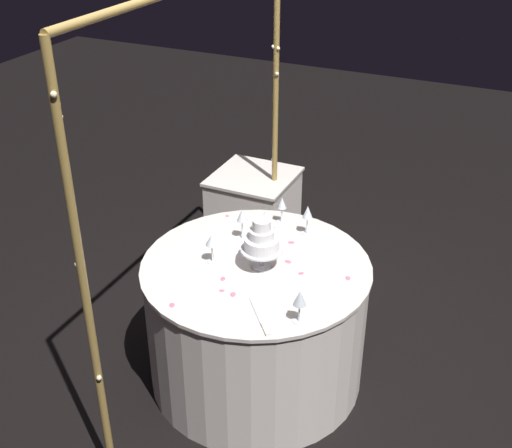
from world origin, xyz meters
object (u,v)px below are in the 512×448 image
object	(u,v)px
decorative_arch	(199,140)
wine_glass_5	(300,299)
wine_glass_1	(308,213)
tiered_cake	(262,241)
wine_glass_3	(265,217)
side_table	(254,225)
wine_glass_0	(242,217)
main_table	(256,322)
cake_knife	(261,318)
wine_glass_2	(212,241)
wine_glass_4	(282,204)

from	to	relation	value
decorative_arch	wine_glass_5	xyz separation A→B (m)	(-0.34, -0.69, -0.52)
wine_glass_5	wine_glass_1	bearing A→B (deg)	18.41
tiered_cake	wine_glass_1	bearing A→B (deg)	-12.58
wine_glass_3	side_table	bearing A→B (deg)	29.95
wine_glass_1	wine_glass_3	xyz separation A→B (m)	(-0.11, 0.21, -0.02)
side_table	wine_glass_0	world-z (taller)	wine_glass_0
wine_glass_5	main_table	bearing A→B (deg)	47.60
wine_glass_3	main_table	bearing A→B (deg)	-164.66
wine_glass_0	wine_glass_1	xyz separation A→B (m)	(0.20, -0.31, -0.01)
cake_knife	wine_glass_5	bearing A→B (deg)	-70.25
main_table	wine_glass_5	distance (m)	0.72
wine_glass_2	wine_glass_1	bearing A→B (deg)	-35.65
wine_glass_2	wine_glass_0	bearing A→B (deg)	-7.79
main_table	side_table	world-z (taller)	side_table
wine_glass_0	wine_glass_1	world-z (taller)	wine_glass_0
wine_glass_1	main_table	bearing A→B (deg)	163.36
side_table	wine_glass_0	xyz separation A→B (m)	(-0.75, -0.28, 0.51)
tiered_cake	wine_glass_5	distance (m)	0.49
decorative_arch	wine_glass_1	xyz separation A→B (m)	(0.42, -0.44, -0.52)
wine_glass_0	tiered_cake	bearing A→B (deg)	-134.75
side_table	wine_glass_4	world-z (taller)	wine_glass_4
decorative_arch	tiered_cake	xyz separation A→B (m)	(0.00, -0.34, -0.49)
decorative_arch	main_table	distance (m)	1.07
wine_glass_2	wine_glass_4	distance (m)	0.57
cake_knife	main_table	bearing A→B (deg)	27.45
wine_glass_0	decorative_arch	bearing A→B (deg)	149.63
wine_glass_0	wine_glass_3	xyz separation A→B (m)	(0.09, -0.10, -0.02)
tiered_cake	wine_glass_0	distance (m)	0.30
decorative_arch	wine_glass_4	world-z (taller)	decorative_arch
tiered_cake	wine_glass_0	size ratio (longest dim) A/B	1.52
wine_glass_3	wine_glass_4	world-z (taller)	wine_glass_4
side_table	tiered_cake	distance (m)	1.20
wine_glass_4	wine_glass_5	world-z (taller)	wine_glass_5
decorative_arch	wine_glass_4	distance (m)	0.76
main_table	wine_glass_2	xyz separation A→B (m)	(-0.07, 0.22, 0.50)
wine_glass_0	wine_glass_4	distance (m)	0.29
wine_glass_0	wine_glass_2	bearing A→B (deg)	172.21
wine_glass_5	cake_knife	distance (m)	0.22
main_table	wine_glass_5	xyz separation A→B (m)	(-0.35, -0.38, 0.50)
wine_glass_0	side_table	bearing A→B (deg)	20.44
decorative_arch	wine_glass_0	xyz separation A→B (m)	(0.22, -0.13, -0.51)
wine_glass_4	tiered_cake	bearing A→B (deg)	-169.56
wine_glass_0	wine_glass_1	bearing A→B (deg)	-56.77
wine_glass_3	cake_knife	world-z (taller)	wine_glass_3
wine_glass_1	decorative_arch	bearing A→B (deg)	133.87
wine_glass_3	wine_glass_4	bearing A→B (deg)	-9.13
wine_glass_3	cake_knife	bearing A→B (deg)	-157.50
wine_glass_1	wine_glass_4	world-z (taller)	wine_glass_1
tiered_cake	main_table	bearing A→B (deg)	92.33
main_table	side_table	size ratio (longest dim) A/B	1.59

